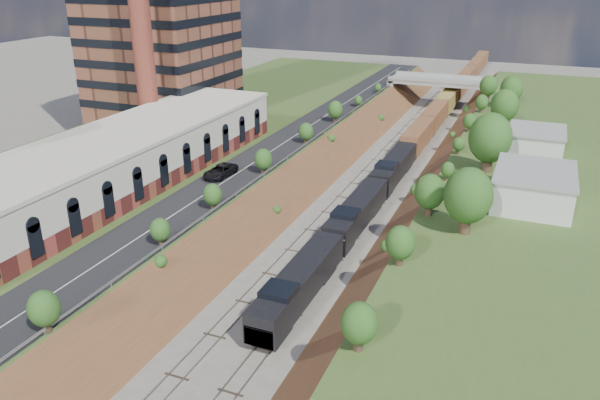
{
  "coord_description": "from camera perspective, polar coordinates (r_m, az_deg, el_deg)",
  "views": [
    {
      "loc": [
        22.64,
        -21.14,
        32.82
      ],
      "look_at": [
        -2.57,
        39.67,
        6.0
      ],
      "focal_mm": 35.0,
      "sensor_mm": 36.0,
      "label": 1
    }
  ],
  "objects": [
    {
      "name": "freight_train",
      "position": [
        134.66,
        13.54,
        8.62
      ],
      "size": [
        3.13,
        176.08,
        4.66
      ],
      "color": "black",
      "rests_on": "ground"
    },
    {
      "name": "platform_left",
      "position": [
        102.95,
        -11.42,
        4.59
      ],
      "size": [
        44.0,
        180.0,
        5.0
      ],
      "primitive_type": "cube",
      "color": "#3F5924",
      "rests_on": "ground"
    },
    {
      "name": "commercial_building",
      "position": [
        81.57,
        -17.24,
        3.8
      ],
      "size": [
        14.3,
        62.3,
        7.0
      ],
      "color": "maroon",
      "rests_on": "platform_left"
    },
    {
      "name": "embankment_right",
      "position": [
        88.29,
        13.31,
        -0.28
      ],
      "size": [
        10.0,
        180.0,
        10.0
      ],
      "primitive_type": "cube",
      "rotation": [
        0.0,
        0.79,
        0.0
      ],
      "color": "brown",
      "rests_on": "ground"
    },
    {
      "name": "overpass",
      "position": [
        147.58,
        13.52,
        10.67
      ],
      "size": [
        24.5,
        8.3,
        7.4
      ],
      "color": "gray",
      "rests_on": "ground"
    },
    {
      "name": "tree_right_large",
      "position": [
        65.72,
        16.08,
        0.37
      ],
      "size": [
        5.25,
        5.25,
        7.61
      ],
      "color": "#473323",
      "rests_on": "platform_right"
    },
    {
      "name": "white_building_near",
      "position": [
        77.57,
        21.81,
        1.07
      ],
      "size": [
        9.0,
        12.0,
        4.0
      ],
      "primitive_type": "cube",
      "color": "silver",
      "rests_on": "platform_right"
    },
    {
      "name": "rail_right_track",
      "position": [
        89.76,
        8.05,
        0.55
      ],
      "size": [
        1.58,
        180.0,
        0.18
      ],
      "primitive_type": "cube",
      "color": "gray",
      "rests_on": "ground"
    },
    {
      "name": "smokestack",
      "position": [
        97.21,
        -15.34,
        16.81
      ],
      "size": [
        3.2,
        3.2,
        40.0
      ],
      "primitive_type": "cylinder",
      "color": "maroon",
      "rests_on": "platform_left"
    },
    {
      "name": "road",
      "position": [
        93.86,
        -2.55,
        4.93
      ],
      "size": [
        8.0,
        180.0,
        0.1
      ],
      "primitive_type": "cube",
      "color": "black",
      "rests_on": "platform_left"
    },
    {
      "name": "guardrail",
      "position": [
        91.94,
        -0.28,
        4.91
      ],
      "size": [
        0.1,
        171.0,
        0.7
      ],
      "color": "#99999E",
      "rests_on": "platform_left"
    },
    {
      "name": "rail_left_track",
      "position": [
        91.06,
        4.89,
        1.02
      ],
      "size": [
        1.58,
        180.0,
        0.18
      ],
      "primitive_type": "cube",
      "color": "gray",
      "rests_on": "ground"
    },
    {
      "name": "tree_left_crest",
      "position": [
        59.53,
        -15.7,
        -4.39
      ],
      "size": [
        2.45,
        2.45,
        3.55
      ],
      "color": "#473323",
      "rests_on": "platform_left"
    },
    {
      "name": "suv",
      "position": [
        82.06,
        -7.79,
        2.82
      ],
      "size": [
        3.08,
        6.08,
        1.65
      ],
      "primitive_type": "imported",
      "rotation": [
        0.0,
        0.0,
        -0.06
      ],
      "color": "black",
      "rests_on": "road"
    },
    {
      "name": "white_building_far",
      "position": [
        98.63,
        21.99,
        5.24
      ],
      "size": [
        8.0,
        10.0,
        3.6
      ],
      "primitive_type": "cube",
      "color": "silver",
      "rests_on": "platform_right"
    },
    {
      "name": "embankment_left",
      "position": [
        93.77,
        0.0,
        1.68
      ],
      "size": [
        10.0,
        180.0,
        10.0
      ],
      "primitive_type": "cube",
      "rotation": [
        0.0,
        0.79,
        0.0
      ],
      "color": "brown",
      "rests_on": "ground"
    }
  ]
}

